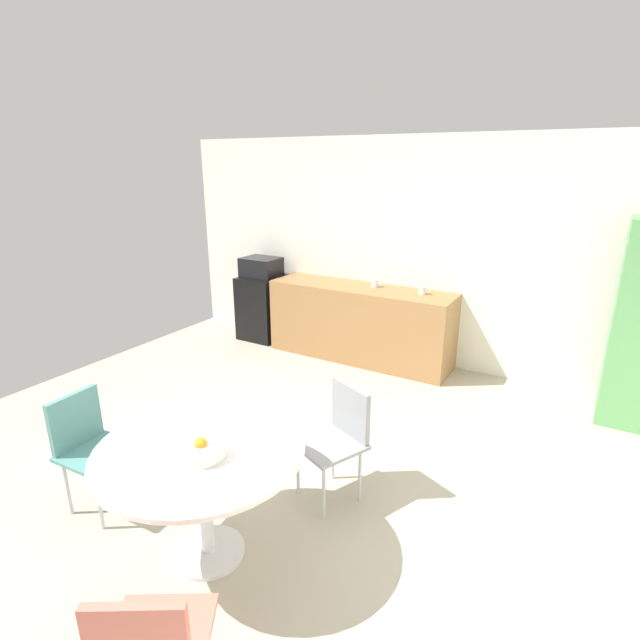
% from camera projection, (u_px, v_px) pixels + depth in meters
% --- Properties ---
extents(ground_plane, '(6.00, 6.00, 0.00)m').
position_uv_depth(ground_plane, '(243.00, 480.00, 3.72)').
color(ground_plane, '#B2A893').
extents(wall_back, '(6.00, 0.10, 2.60)m').
position_uv_depth(wall_back, '(400.00, 251.00, 5.77)').
color(wall_back, white).
rests_on(wall_back, ground_plane).
extents(counter_block, '(2.23, 0.60, 0.90)m').
position_uv_depth(counter_block, '(360.00, 323.00, 5.91)').
color(counter_block, '#9E7042').
rests_on(counter_block, ground_plane).
extents(mini_fridge, '(0.54, 0.54, 0.85)m').
position_uv_depth(mini_fridge, '(263.00, 307.00, 6.63)').
color(mini_fridge, black).
rests_on(mini_fridge, ground_plane).
extents(microwave, '(0.48, 0.38, 0.26)m').
position_uv_depth(microwave, '(261.00, 267.00, 6.45)').
color(microwave, black).
rests_on(microwave, mini_fridge).
extents(round_table, '(1.20, 1.20, 0.76)m').
position_uv_depth(round_table, '(202.00, 466.00, 2.83)').
color(round_table, silver).
rests_on(round_table, ground_plane).
extents(chair_gray, '(0.55, 0.55, 0.83)m').
position_uv_depth(chair_gray, '(340.00, 429.00, 3.43)').
color(chair_gray, silver).
rests_on(chair_gray, ground_plane).
extents(chair_teal, '(0.44, 0.44, 0.83)m').
position_uv_depth(chair_teal, '(87.00, 438.00, 3.32)').
color(chair_teal, silver).
rests_on(chair_teal, ground_plane).
extents(fruit_bowl, '(0.26, 0.26, 0.11)m').
position_uv_depth(fruit_bowl, '(202.00, 450.00, 2.69)').
color(fruit_bowl, silver).
rests_on(fruit_bowl, round_table).
extents(mug_white, '(0.13, 0.08, 0.09)m').
position_uv_depth(mug_white, '(423.00, 290.00, 5.43)').
color(mug_white, white).
rests_on(mug_white, counter_block).
extents(mug_green, '(0.13, 0.08, 0.09)m').
position_uv_depth(mug_green, '(375.00, 283.00, 5.75)').
color(mug_green, white).
rests_on(mug_green, counter_block).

